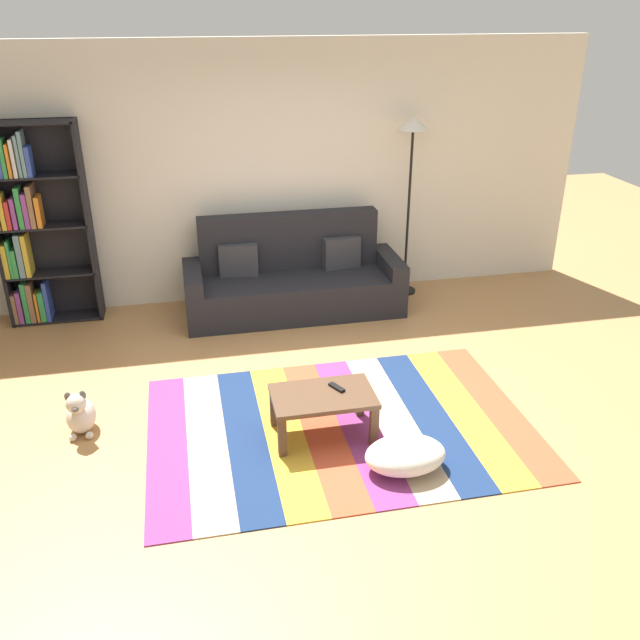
% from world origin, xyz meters
% --- Properties ---
extents(ground_plane, '(14.00, 14.00, 0.00)m').
position_xyz_m(ground_plane, '(0.00, 0.00, 0.00)').
color(ground_plane, '#B27F4C').
extents(back_wall, '(6.80, 0.10, 2.70)m').
position_xyz_m(back_wall, '(0.00, 2.55, 1.35)').
color(back_wall, silver).
rests_on(back_wall, ground_plane).
extents(rug, '(2.95, 2.01, 0.01)m').
position_xyz_m(rug, '(0.05, -0.24, 0.00)').
color(rug, '#843370').
rests_on(rug, ground_plane).
extents(couch, '(2.26, 0.80, 1.00)m').
position_xyz_m(couch, '(0.07, 2.02, 0.34)').
color(couch, black).
rests_on(couch, ground_plane).
extents(bookshelf, '(0.90, 0.28, 2.02)m').
position_xyz_m(bookshelf, '(-2.47, 2.30, 1.00)').
color(bookshelf, black).
rests_on(bookshelf, ground_plane).
extents(coffee_table, '(0.77, 0.48, 0.35)m').
position_xyz_m(coffee_table, '(-0.11, -0.31, 0.30)').
color(coffee_table, '#513826').
rests_on(coffee_table, rug).
extents(pouf, '(0.58, 0.40, 0.23)m').
position_xyz_m(pouf, '(0.37, -0.86, 0.13)').
color(pouf, white).
rests_on(pouf, rug).
extents(dog, '(0.22, 0.35, 0.40)m').
position_xyz_m(dog, '(-1.91, 0.11, 0.16)').
color(dog, beige).
rests_on(dog, ground_plane).
extents(standing_lamp, '(0.32, 0.32, 1.95)m').
position_xyz_m(standing_lamp, '(1.40, 2.24, 1.63)').
color(standing_lamp, black).
rests_on(standing_lamp, ground_plane).
extents(tv_remote, '(0.11, 0.15, 0.02)m').
position_xyz_m(tv_remote, '(0.01, -0.26, 0.37)').
color(tv_remote, black).
rests_on(tv_remote, coffee_table).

